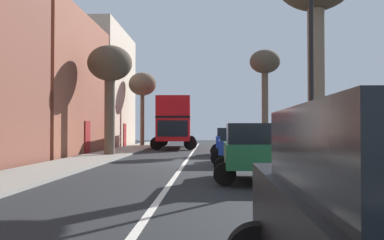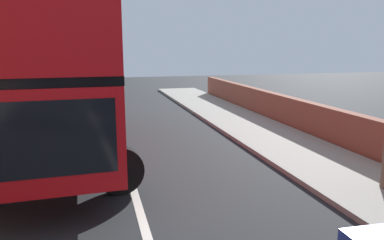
{
  "view_description": "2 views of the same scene",
  "coord_description": "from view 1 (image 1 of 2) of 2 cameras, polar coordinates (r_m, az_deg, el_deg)",
  "views": [
    {
      "loc": [
        1.11,
        -20.63,
        1.57
      ],
      "look_at": [
        0.0,
        8.0,
        2.19
      ],
      "focal_mm": 40.31,
      "sensor_mm": 36.0,
      "label": 1
    },
    {
      "loc": [
        -0.7,
        4.7,
        3.01
      ],
      "look_at": [
        0.84,
        10.48,
        1.81
      ],
      "focal_mm": 34.46,
      "sensor_mm": 36.0,
      "label": 2
    }
  ],
  "objects": [
    {
      "name": "ground_plane",
      "position": [
        20.72,
        -0.87,
        -5.59
      ],
      "size": [
        84.0,
        84.0,
        0.0
      ],
      "primitive_type": "plane",
      "color": "black"
    },
    {
      "name": "road_centre_line",
      "position": [
        20.72,
        -0.87,
        -5.58
      ],
      "size": [
        0.16,
        54.0,
        0.01
      ],
      "primitive_type": "cube",
      "color": "silver",
      "rests_on": "ground"
    },
    {
      "name": "sidewalk_left",
      "position": [
        21.54,
        -14.05,
        -5.23
      ],
      "size": [
        2.6,
        60.0,
        0.12
      ],
      "primitive_type": "cube",
      "color": "gray",
      "rests_on": "ground"
    },
    {
      "name": "sidewalk_right",
      "position": [
        21.03,
        12.64,
        -5.33
      ],
      "size": [
        2.6,
        60.0,
        0.12
      ],
      "primitive_type": "cube",
      "color": "gray",
      "rests_on": "ground"
    },
    {
      "name": "terraced_houses_left",
      "position": [
        23.38,
        -22.24,
        6.68
      ],
      "size": [
        4.07,
        47.52,
        10.53
      ],
      "color": "#9E6647",
      "rests_on": "ground"
    },
    {
      "name": "boundary_wall_right",
      "position": [
        21.34,
        16.74,
        -3.89
      ],
      "size": [
        0.36,
        54.0,
        1.13
      ],
      "primitive_type": "cube",
      "color": "brown",
      "rests_on": "ground"
    },
    {
      "name": "double_decker_bus",
      "position": [
        36.22,
        -2.24,
        -0.01
      ],
      "size": [
        3.84,
        10.19,
        4.06
      ],
      "color": "red",
      "rests_on": "ground"
    },
    {
      "name": "parked_car_blue_right_1",
      "position": [
        20.04,
        6.19,
        -3.15
      ],
      "size": [
        2.62,
        4.47,
        1.55
      ],
      "color": "#1E389E",
      "rests_on": "ground"
    },
    {
      "name": "parked_car_green_right_2",
      "position": [
        13.3,
        8.22,
        -3.79
      ],
      "size": [
        2.52,
        4.05,
        1.74
      ],
      "color": "#1E6038",
      "rests_on": "ground"
    },
    {
      "name": "parked_car_blue_right_3",
      "position": [
        26.2,
        5.25,
        -2.6
      ],
      "size": [
        2.61,
        4.23,
        1.66
      ],
      "color": "#1E389E",
      "rests_on": "ground"
    },
    {
      "name": "street_tree_left_2",
      "position": [
        25.85,
        -10.82,
        6.68
      ],
      "size": [
        2.6,
        2.6,
        6.37
      ],
      "color": "brown",
      "rests_on": "sidewalk_left"
    },
    {
      "name": "street_tree_left_4",
      "position": [
        39.77,
        -6.58,
        4.52
      ],
      "size": [
        2.52,
        2.52,
        6.65
      ],
      "color": "brown",
      "rests_on": "sidewalk_left"
    },
    {
      "name": "street_tree_right_5",
      "position": [
        31.83,
        9.62,
        6.8
      ],
      "size": [
        2.2,
        2.2,
        7.22
      ],
      "color": "brown",
      "rests_on": "sidewalk_right"
    },
    {
      "name": "lamppost_right",
      "position": [
        14.0,
        15.5,
        7.99
      ],
      "size": [
        0.32,
        0.32,
        6.31
      ],
      "color": "black",
      "rests_on": "sidewalk_right"
    },
    {
      "name": "litter_bin_right",
      "position": [
        15.77,
        17.67,
        -4.47
      ],
      "size": [
        0.55,
        0.55,
        1.08
      ],
      "color": "black",
      "rests_on": "sidewalk_right"
    }
  ]
}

